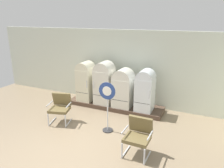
# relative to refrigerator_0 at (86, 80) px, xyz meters

# --- Properties ---
(ground) EXTENTS (12.00, 10.00, 0.05)m
(ground) POSITION_rel_refrigerator_0_xyz_m (1.18, -2.90, -1.00)
(ground) COLOR #87735A
(back_wall) EXTENTS (11.76, 0.12, 2.87)m
(back_wall) POSITION_rel_refrigerator_0_xyz_m (1.18, 0.76, 0.48)
(back_wall) COLOR silver
(back_wall) RESTS_ON ground
(display_plinth) EXTENTS (3.65, 0.95, 0.15)m
(display_plinth) POSITION_rel_refrigerator_0_xyz_m (1.18, 0.12, -0.90)
(display_plinth) COLOR #4B382B
(display_plinth) RESTS_ON ground
(refrigerator_0) EXTENTS (0.58, 0.65, 1.54)m
(refrigerator_0) POSITION_rel_refrigerator_0_xyz_m (0.00, 0.00, 0.00)
(refrigerator_0) COLOR beige
(refrigerator_0) RESTS_ON display_plinth
(refrigerator_1) EXTENTS (0.65, 0.67, 1.60)m
(refrigerator_1) POSITION_rel_refrigerator_0_xyz_m (0.79, 0.01, 0.03)
(refrigerator_1) COLOR silver
(refrigerator_1) RESTS_ON display_plinth
(refrigerator_2) EXTENTS (0.69, 0.68, 1.40)m
(refrigerator_2) POSITION_rel_refrigerator_0_xyz_m (1.55, 0.02, -0.08)
(refrigerator_2) COLOR silver
(refrigerator_2) RESTS_ON display_plinth
(refrigerator_3) EXTENTS (0.59, 0.68, 1.46)m
(refrigerator_3) POSITION_rel_refrigerator_0_xyz_m (2.36, 0.02, -0.04)
(refrigerator_3) COLOR white
(refrigerator_3) RESTS_ON display_plinth
(armchair_left) EXTENTS (0.78, 0.77, 0.96)m
(armchair_left) POSITION_rel_refrigerator_0_xyz_m (0.03, -1.69, -0.42)
(armchair_left) COLOR silver
(armchair_left) RESTS_ON ground
(armchair_right) EXTENTS (0.69, 0.64, 0.96)m
(armchair_right) POSITION_rel_refrigerator_0_xyz_m (2.87, -2.32, -0.42)
(armchair_right) COLOR silver
(armchair_right) RESTS_ON ground
(sign_stand) EXTENTS (0.51, 0.32, 1.55)m
(sign_stand) POSITION_rel_refrigerator_0_xyz_m (1.69, -1.61, -0.16)
(sign_stand) COLOR #2D2D30
(sign_stand) RESTS_ON ground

